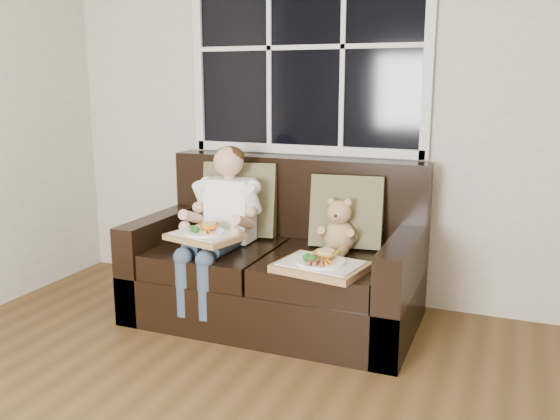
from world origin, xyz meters
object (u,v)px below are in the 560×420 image
at_px(tray_left, 205,235).
at_px(child, 222,213).
at_px(tray_right, 321,265).
at_px(loveseat, 279,268).
at_px(teddy_bear, 339,230).

bearing_deg(tray_left, child, 103.62).
height_order(child, tray_right, child).
bearing_deg(loveseat, tray_left, -133.73).
xyz_separation_m(child, teddy_bear, (0.69, 0.15, -0.07)).
height_order(loveseat, tray_right, loveseat).
relative_size(loveseat, child, 1.83).
relative_size(loveseat, tray_left, 3.71).
distance_m(child, teddy_bear, 0.71).
xyz_separation_m(loveseat, child, (-0.32, -0.12, 0.35)).
height_order(child, teddy_bear, child).
xyz_separation_m(child, tray_right, (0.71, -0.23, -0.18)).
bearing_deg(tray_right, tray_left, -172.04).
bearing_deg(loveseat, teddy_bear, 3.96).
height_order(loveseat, child, child).
bearing_deg(child, loveseat, 21.05).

